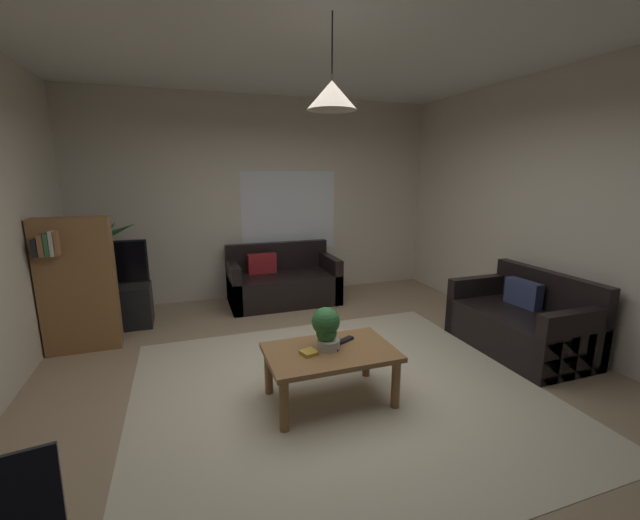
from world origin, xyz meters
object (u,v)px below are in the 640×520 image
object	(u,v)px
tv_stand	(111,308)
coffee_table	(330,358)
bookshelf_corner	(77,284)
potted_plant_on_table	(326,326)
remote_on_table_1	(337,346)
potted_palm_corner	(104,270)
pendant_lamp	(332,95)
couch_under_window	(282,283)
remote_on_table_0	(346,340)
tv	(106,264)
book_on_table_0	(309,353)
couch_right_side	(521,324)

from	to	relation	value
tv_stand	coffee_table	bearing A→B (deg)	-50.36
coffee_table	bookshelf_corner	size ratio (longest dim) A/B	0.73
coffee_table	potted_plant_on_table	world-z (taller)	potted_plant_on_table
remote_on_table_1	tv_stand	distance (m)	3.04
coffee_table	potted_palm_corner	xyz separation A→B (m)	(-2.04, 2.78, 0.25)
bookshelf_corner	pendant_lamp	bearing A→B (deg)	-39.63
tv_stand	potted_palm_corner	world-z (taller)	potted_palm_corner
remote_on_table_1	couch_under_window	bearing A→B (deg)	-63.44
remote_on_table_0	potted_palm_corner	size ratio (longest dim) A/B	0.12
tv	pendant_lamp	xyz separation A→B (m)	(1.92, -2.30, 1.57)
bookshelf_corner	pendant_lamp	xyz separation A→B (m)	(2.11, -1.75, 1.65)
book_on_table_0	pendant_lamp	xyz separation A→B (m)	(0.19, 0.02, 1.90)
coffee_table	potted_palm_corner	size ratio (longest dim) A/B	0.77
book_on_table_0	potted_plant_on_table	xyz separation A→B (m)	(0.17, 0.06, 0.18)
book_on_table_0	tv_stand	bearing A→B (deg)	126.61
couch_right_side	pendant_lamp	xyz separation A→B (m)	(-2.24, -0.25, 2.08)
potted_plant_on_table	pendant_lamp	xyz separation A→B (m)	(0.02, -0.04, 1.72)
tv	couch_under_window	bearing A→B (deg)	7.94
couch_under_window	potted_plant_on_table	distance (m)	2.60
remote_on_table_0	potted_palm_corner	distance (m)	3.47
tv_stand	tv	distance (m)	0.54
remote_on_table_0	potted_plant_on_table	size ratio (longest dim) A/B	0.47
couch_under_window	book_on_table_0	world-z (taller)	couch_under_window
couch_right_side	book_on_table_0	size ratio (longest dim) A/B	11.56
book_on_table_0	remote_on_table_0	size ratio (longest dim) A/B	0.73
couch_under_window	couch_right_side	world-z (taller)	same
tv_stand	tv	bearing A→B (deg)	-90.00
couch_right_side	potted_plant_on_table	size ratio (longest dim) A/B	3.96
couch_under_window	couch_right_side	distance (m)	3.08
couch_right_side	book_on_table_0	xyz separation A→B (m)	(-2.42, -0.27, 0.18)
remote_on_table_1	pendant_lamp	size ratio (longest dim) A/B	0.25
remote_on_table_0	potted_plant_on_table	distance (m)	0.28
tv_stand	bookshelf_corner	size ratio (longest dim) A/B	0.64
potted_plant_on_table	bookshelf_corner	xyz separation A→B (m)	(-2.09, 1.70, 0.08)
remote_on_table_1	pendant_lamp	world-z (taller)	pendant_lamp
coffee_table	remote_on_table_1	world-z (taller)	remote_on_table_1
remote_on_table_0	tv_stand	bearing A→B (deg)	16.91
book_on_table_0	potted_palm_corner	distance (m)	3.36
bookshelf_corner	pendant_lamp	world-z (taller)	pendant_lamp
couch_under_window	coffee_table	xyz separation A→B (m)	(-0.24, -2.60, 0.10)
couch_right_side	coffee_table	distance (m)	2.25
potted_plant_on_table	bookshelf_corner	distance (m)	2.70
remote_on_table_1	potted_plant_on_table	xyz separation A→B (m)	(-0.08, 0.02, 0.18)
couch_right_side	couch_under_window	bearing A→B (deg)	-139.69
couch_under_window	remote_on_table_1	world-z (taller)	couch_under_window
couch_right_side	coffee_table	bearing A→B (deg)	-83.51
tv_stand	couch_under_window	bearing A→B (deg)	7.38
tv	potted_palm_corner	bearing A→B (deg)	103.74
couch_under_window	potted_palm_corner	size ratio (longest dim) A/B	1.14
couch_right_side	tv	world-z (taller)	tv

